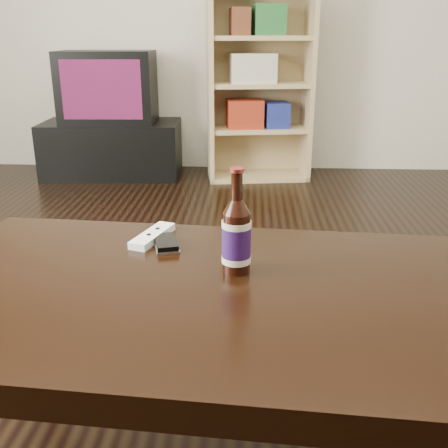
{
  "coord_description": "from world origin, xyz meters",
  "views": [
    {
      "loc": [
        0.26,
        -1.36,
        1.07
      ],
      "look_at": [
        0.2,
        -0.18,
        0.64
      ],
      "focal_mm": 42.0,
      "sensor_mm": 36.0,
      "label": 1
    }
  ],
  "objects_px": {
    "tv_stand": "(112,149)",
    "remote": "(153,236)",
    "bookshelf": "(258,80)",
    "phone": "(166,243)",
    "beer_bottle": "(236,236)",
    "tv": "(108,87)",
    "coffee_table": "(201,312)"
  },
  "relations": [
    {
      "from": "tv",
      "to": "coffee_table",
      "type": "xyz_separation_m",
      "value": [
        0.99,
        -2.96,
        -0.24
      ]
    },
    {
      "from": "bookshelf",
      "to": "remote",
      "type": "xyz_separation_m",
      "value": [
        -0.32,
        -2.67,
        -0.21
      ]
    },
    {
      "from": "coffee_table",
      "to": "phone",
      "type": "distance_m",
      "value": 0.27
    },
    {
      "from": "coffee_table",
      "to": "beer_bottle",
      "type": "relative_size",
      "value": 5.51
    },
    {
      "from": "bookshelf",
      "to": "beer_bottle",
      "type": "bearing_deg",
      "value": -99.18
    },
    {
      "from": "tv_stand",
      "to": "tv",
      "type": "xyz_separation_m",
      "value": [
        0.0,
        -0.0,
        0.48
      ]
    },
    {
      "from": "tv_stand",
      "to": "remote",
      "type": "bearing_deg",
      "value": -75.43
    },
    {
      "from": "tv_stand",
      "to": "remote",
      "type": "distance_m",
      "value": 2.82
    },
    {
      "from": "bookshelf",
      "to": "tv_stand",
      "type": "bearing_deg",
      "value": 171.95
    },
    {
      "from": "tv_stand",
      "to": "bookshelf",
      "type": "xyz_separation_m",
      "value": [
        1.14,
        -0.01,
        0.53
      ]
    },
    {
      "from": "bookshelf",
      "to": "phone",
      "type": "bearing_deg",
      "value": -103.39
    },
    {
      "from": "tv_stand",
      "to": "remote",
      "type": "height_order",
      "value": "remote"
    },
    {
      "from": "bookshelf",
      "to": "remote",
      "type": "relative_size",
      "value": 7.41
    },
    {
      "from": "tv",
      "to": "phone",
      "type": "height_order",
      "value": "tv"
    },
    {
      "from": "bookshelf",
      "to": "beer_bottle",
      "type": "height_order",
      "value": "bookshelf"
    },
    {
      "from": "remote",
      "to": "beer_bottle",
      "type": "bearing_deg",
      "value": -21.2
    },
    {
      "from": "bookshelf",
      "to": "tv",
      "type": "bearing_deg",
      "value": 172.01
    },
    {
      "from": "phone",
      "to": "tv_stand",
      "type": "bearing_deg",
      "value": 92.07
    },
    {
      "from": "remote",
      "to": "tv",
      "type": "bearing_deg",
      "value": 125.3
    },
    {
      "from": "phone",
      "to": "bookshelf",
      "type": "bearing_deg",
      "value": 68.76
    },
    {
      "from": "phone",
      "to": "remote",
      "type": "bearing_deg",
      "value": 115.9
    },
    {
      "from": "tv_stand",
      "to": "beer_bottle",
      "type": "relative_size",
      "value": 4.05
    },
    {
      "from": "tv",
      "to": "beer_bottle",
      "type": "height_order",
      "value": "tv"
    },
    {
      "from": "bookshelf",
      "to": "coffee_table",
      "type": "height_order",
      "value": "bookshelf"
    },
    {
      "from": "beer_bottle",
      "to": "remote",
      "type": "distance_m",
      "value": 0.33
    },
    {
      "from": "phone",
      "to": "beer_bottle",
      "type": "bearing_deg",
      "value": -52.43
    },
    {
      "from": "beer_bottle",
      "to": "phone",
      "type": "bearing_deg",
      "value": 143.16
    },
    {
      "from": "coffee_table",
      "to": "beer_bottle",
      "type": "height_order",
      "value": "beer_bottle"
    },
    {
      "from": "remote",
      "to": "coffee_table",
      "type": "bearing_deg",
      "value": -42.12
    },
    {
      "from": "tv",
      "to": "bookshelf",
      "type": "relative_size",
      "value": 0.51
    },
    {
      "from": "beer_bottle",
      "to": "phone",
      "type": "distance_m",
      "value": 0.26
    },
    {
      "from": "bookshelf",
      "to": "phone",
      "type": "distance_m",
      "value": 2.75
    }
  ]
}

